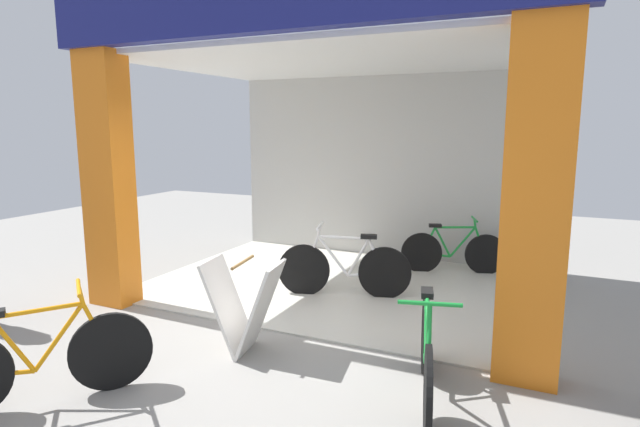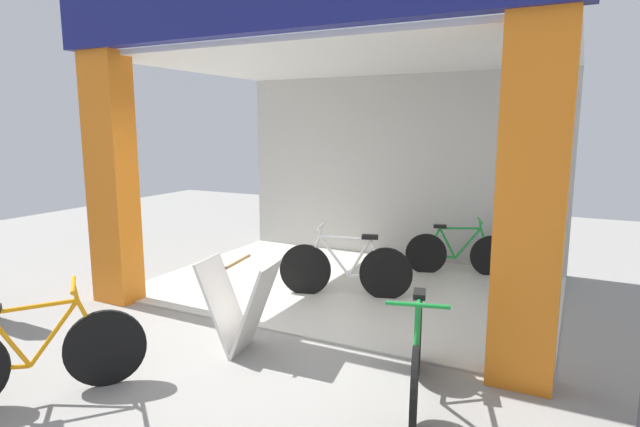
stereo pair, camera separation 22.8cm
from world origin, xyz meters
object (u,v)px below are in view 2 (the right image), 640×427
at_px(sandwich_board_sign, 239,306).
at_px(bicycle_parked_1, 417,357).
at_px(bicycle_parked_0, 36,355).
at_px(bicycle_inside_1, 345,269).
at_px(bicycle_inside_0, 458,253).

bearing_deg(sandwich_board_sign, bicycle_parked_1, -4.45).
bearing_deg(bicycle_parked_0, bicycle_inside_1, 70.68).
relative_size(bicycle_inside_0, bicycle_parked_0, 1.11).
relative_size(bicycle_inside_0, sandwich_board_sign, 1.60).
distance_m(bicycle_parked_0, sandwich_board_sign, 1.74).
height_order(bicycle_parked_0, sandwich_board_sign, bicycle_parked_0).
bearing_deg(bicycle_parked_1, bicycle_inside_1, 126.72).
height_order(bicycle_inside_1, sandwich_board_sign, bicycle_inside_1).
bearing_deg(sandwich_board_sign, bicycle_inside_1, 82.14).
relative_size(bicycle_inside_0, bicycle_parked_1, 0.90).
distance_m(bicycle_parked_0, bicycle_parked_1, 3.04).
xyz_separation_m(bicycle_inside_0, bicycle_parked_0, (-2.25, -5.06, 0.03)).
distance_m(bicycle_inside_0, bicycle_inside_1, 1.98).
height_order(bicycle_inside_1, bicycle_parked_0, bicycle_inside_1).
height_order(bicycle_inside_0, bicycle_parked_1, bicycle_parked_1).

